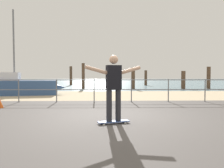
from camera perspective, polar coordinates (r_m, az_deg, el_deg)
name	(u,v)px	position (r m, az deg, el deg)	size (l,w,h in m)	color
ground_plane	(116,127)	(5.20, 1.02, -11.38)	(24.00, 10.00, 0.04)	#514C49
beach_strip	(110,95)	(13.10, -0.41, -3.01)	(24.00, 6.00, 0.04)	tan
sea_surface	(108,81)	(41.06, -1.03, 0.69)	(72.00, 50.00, 0.04)	slate
railing_fence	(94,87)	(9.68, -4.81, -0.77)	(13.60, 0.05, 1.05)	slate
sailboat	(23,87)	(14.18, -22.80, -0.67)	(5.06, 2.16, 5.18)	#335184
skateboard	(114,122)	(5.44, 0.45, -10.03)	(0.82, 0.42, 0.08)	#334C8C
skateboarder	(114,84)	(5.31, 0.45, 0.02)	(1.41, 0.51, 1.65)	#26262B
groyne_post_0	(71,76)	(26.21, -10.93, 2.17)	(0.32, 0.32, 2.29)	#513826
groyne_post_1	(83,76)	(19.27, -7.69, 2.13)	(0.27, 0.27, 2.30)	#513826
groyne_post_2	(108,76)	(24.46, -1.09, 2.15)	(0.35, 0.35, 2.25)	#513826
groyne_post_3	(133,78)	(19.18, 5.67, 1.58)	(0.33, 0.33, 1.92)	#513826
groyne_post_4	(146,78)	(25.47, 9.01, 1.61)	(0.31, 0.31, 1.79)	#513826
groyne_post_5	(183,80)	(20.05, 18.51, 1.04)	(0.37, 0.37, 1.60)	#513826
groyne_post_6	(209,78)	(20.83, 24.40, 1.52)	(0.33, 0.33, 1.98)	#513826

